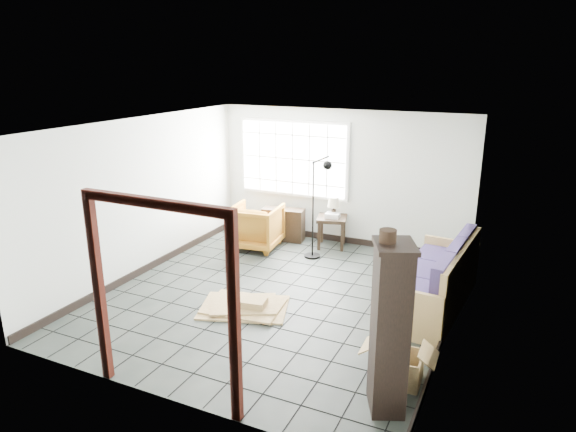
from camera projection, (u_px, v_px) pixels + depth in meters
The scene contains 15 objects.
ground at pixel (279, 296), 7.85m from camera, with size 5.50×5.50×0.00m, color black.
room_shell at pixel (279, 189), 7.39m from camera, with size 5.02×5.52×2.61m.
window_panel at pixel (293, 159), 10.14m from camera, with size 2.32×0.08×1.52m.
doorway_trim at pixel (160, 277), 5.11m from camera, with size 1.80×0.08×2.20m.
futon_sofa at pixel (437, 283), 7.41m from camera, with size 1.06×2.36×1.02m.
armchair at pixel (256, 224), 9.79m from camera, with size 0.90×0.84×0.92m, color #985B16.
side_table at pixel (332, 222), 9.81m from camera, with size 0.67×0.67×0.60m.
table_lamp at pixel (334, 203), 9.75m from camera, with size 0.25×0.25×0.38m.
projector at pixel (332, 216), 9.70m from camera, with size 0.28×0.23×0.09m.
floor_lamp at pixel (319, 205), 9.05m from camera, with size 0.54×0.33×1.90m.
console_shelf at pixel (283, 224), 10.25m from camera, with size 0.87×0.44×0.64m.
tall_shelf at pixel (390, 328), 5.07m from camera, with size 0.54×0.60×1.80m.
pot at pixel (388, 236), 4.83m from camera, with size 0.18×0.18×0.12m.
open_box at pixel (398, 367), 5.74m from camera, with size 0.84×0.44×0.47m.
cardboard_pile at pixel (245, 306), 7.44m from camera, with size 1.46×1.23×0.18m.
Camera 1 is at (3.16, -6.43, 3.45)m, focal length 32.00 mm.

